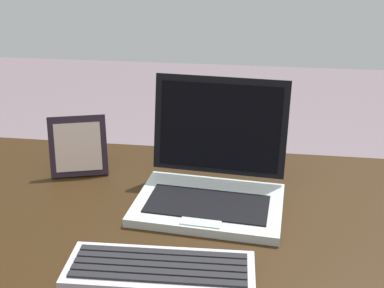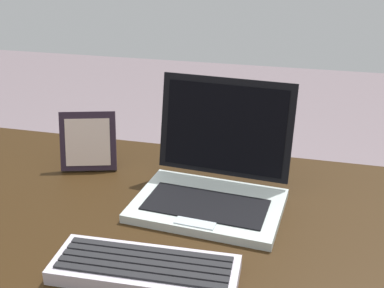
% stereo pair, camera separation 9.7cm
% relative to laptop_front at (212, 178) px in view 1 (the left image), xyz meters
% --- Properties ---
extents(desk, '(1.56, 0.73, 0.70)m').
position_rel_laptop_front_xyz_m(desk, '(0.06, -0.10, -0.16)').
color(desk, black).
rests_on(desk, ground).
extents(laptop_front, '(0.32, 0.28, 0.24)m').
position_rel_laptop_front_xyz_m(laptop_front, '(0.00, 0.00, 0.00)').
color(laptop_front, '#B3BFBA').
rests_on(laptop_front, desk).
extents(external_keyboard, '(0.32, 0.13, 0.03)m').
position_rel_laptop_front_xyz_m(external_keyboard, '(-0.06, -0.27, -0.04)').
color(external_keyboard, '#BCB3C0').
rests_on(external_keyboard, desk).
extents(photo_frame, '(0.14, 0.09, 0.14)m').
position_rel_laptop_front_xyz_m(photo_frame, '(-0.33, 0.08, 0.02)').
color(photo_frame, black).
rests_on(photo_frame, desk).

